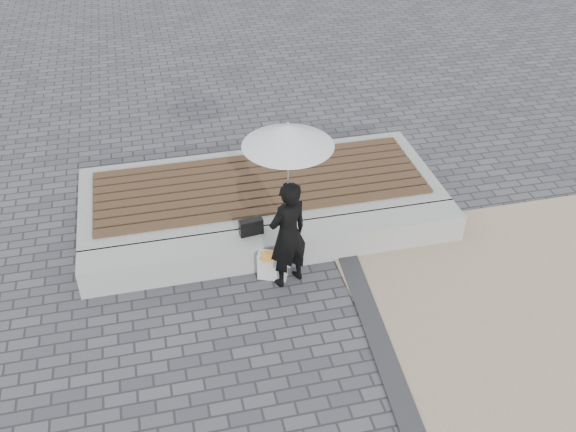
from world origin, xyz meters
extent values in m
plane|color=#4C4C51|center=(0.00, 0.00, 0.00)|extent=(80.00, 80.00, 0.00)
cube|color=#2F3032|center=(0.75, -0.50, 0.02)|extent=(0.61, 5.20, 0.04)
cube|color=#A1A29C|center=(0.00, 1.60, 0.20)|extent=(5.00, 0.45, 0.40)
cube|color=#ACACA7|center=(0.00, 2.80, 0.20)|extent=(5.00, 2.00, 0.40)
imported|color=black|center=(0.02, 1.14, 0.73)|extent=(0.63, 0.53, 1.46)
cylinder|color=#B7B7BC|center=(0.02, 1.14, 1.44)|extent=(0.02, 0.02, 1.01)
cone|color=silver|center=(0.02, 1.14, 2.07)|extent=(1.01, 1.01, 0.25)
sphere|color=#B7B7BC|center=(0.02, 1.14, 2.21)|extent=(0.03, 0.03, 0.03)
cube|color=black|center=(-0.33, 1.68, 0.51)|extent=(0.32, 0.14, 0.21)
cube|color=silver|center=(-0.15, 1.25, 0.19)|extent=(0.39, 0.28, 0.38)
cube|color=red|center=(-0.15, 1.20, 0.38)|extent=(0.31, 0.24, 0.01)
camera|label=1|loc=(-1.42, -4.95, 5.51)|focal=41.28mm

